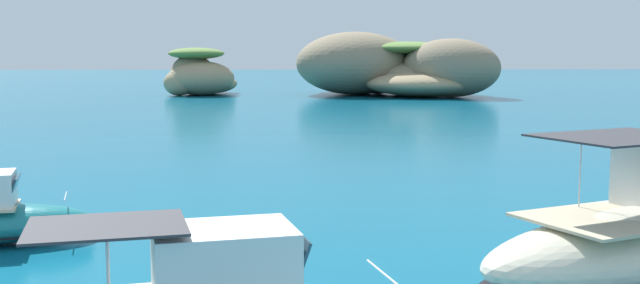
{
  "coord_description": "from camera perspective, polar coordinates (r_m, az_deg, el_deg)",
  "views": [
    {
      "loc": [
        -2.34,
        -7.72,
        4.82
      ],
      "look_at": [
        -1.37,
        17.5,
        1.85
      ],
      "focal_mm": 43.27,
      "sensor_mm": 36.0,
      "label": 1
    }
  ],
  "objects": [
    {
      "name": "islet_large",
      "position": [
        86.81,
        4.81,
        5.46
      ],
      "size": [
        25.88,
        22.68,
        7.02
      ],
      "color": "#84755B",
      "rests_on": "ground"
    },
    {
      "name": "islet_small",
      "position": [
        87.62,
        -8.93,
        4.75
      ],
      "size": [
        9.72,
        12.0,
        5.25
      ],
      "color": "#84755B",
      "rests_on": "ground"
    }
  ]
}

